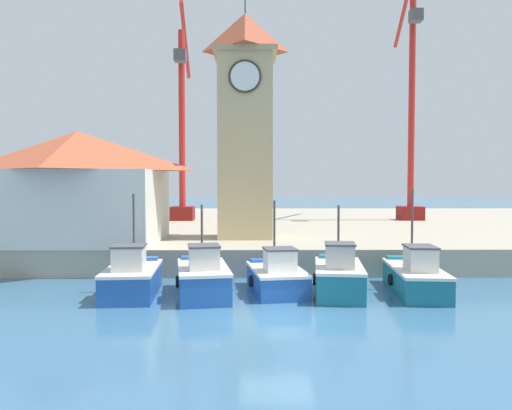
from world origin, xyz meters
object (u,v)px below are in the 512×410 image
Objects in this scene: clock_tower at (245,120)px; warehouse_left at (78,186)px; fishing_boat_left_inner at (277,277)px; port_crane_near at (182,143)px; fishing_boat_mid_left at (339,276)px; fishing_boat_left_outer at (203,277)px; fishing_boat_center at (415,276)px; port_crane_far at (411,125)px; fishing_boat_far_left at (132,277)px.

clock_tower is 10.23m from warehouse_left.
fishing_boat_left_inner is 0.23× the size of port_crane_near.
fishing_boat_left_outer is at bearing -178.28° from fishing_boat_mid_left.
fishing_boat_center is at bearing -51.15° from clock_tower.
warehouse_left is at bearing -144.81° from port_crane_far.
port_crane_far reaches higher than fishing_boat_far_left.
fishing_boat_far_left is 1.02× the size of fishing_boat_left_inner.
fishing_boat_left_inner is 0.20× the size of port_crane_far.
clock_tower is (-1.43, 8.80, 7.70)m from fishing_boat_left_inner.
warehouse_left is 0.48× the size of port_crane_near.
clock_tower is (-3.99, 9.28, 7.59)m from fishing_boat_mid_left.
fishing_boat_mid_left is 0.49× the size of warehouse_left.
port_crane_near reaches higher than fishing_boat_far_left.
fishing_boat_left_inner is 11.78m from clock_tower.
port_crane_near reaches higher than fishing_boat_mid_left.
fishing_boat_left_outer is 1.07× the size of fishing_boat_left_inner.
port_crane_near is 20.32m from port_crane_far.
fishing_boat_center is 26.27m from port_crane_far.
fishing_boat_left_outer is at bearing -80.34° from port_crane_near.
fishing_boat_left_outer is 11.09m from warehouse_left.
fishing_boat_center is at bearing -2.28° from fishing_boat_left_inner.
warehouse_left reaches higher than fishing_boat_center.
clock_tower is 20.59m from port_crane_far.
port_crane_far reaches higher than fishing_boat_left_outer.
warehouse_left is at bearing 122.94° from fishing_boat_far_left.
port_crane_near is at bearing 118.99° from fishing_boat_center.
warehouse_left is (-7.55, 7.21, 3.74)m from fishing_boat_left_outer.
fishing_boat_far_left is 0.48× the size of warehouse_left.
fishing_boat_left_inner is at bearing -80.79° from clock_tower.
fishing_boat_center reaches higher than fishing_boat_left_inner.
fishing_boat_mid_left is 27.55m from port_crane_far.
port_crane_far is at bearing 60.64° from fishing_boat_left_inner.
fishing_boat_left_inner is 5.85m from fishing_boat_center.
clock_tower is at bearing 99.21° from fishing_boat_left_inner.
fishing_boat_left_outer is at bearing -1.68° from fishing_boat_far_left.
port_crane_far is at bearing 66.08° from fishing_boat_mid_left.
fishing_boat_left_inner is at bearing 11.86° from fishing_boat_left_outer.
fishing_boat_mid_left is 15.41m from warehouse_left.
fishing_boat_mid_left is 12.63m from clock_tower.
fishing_boat_mid_left is at bearing -67.73° from port_crane_near.
port_crane_near is at bearing -179.74° from port_crane_far.
fishing_boat_left_inner is 2.61m from fishing_boat_mid_left.
clock_tower reaches higher than fishing_boat_left_inner.
fishing_boat_center is at bearing -22.40° from warehouse_left.
fishing_boat_left_outer is 5.64m from fishing_boat_mid_left.
warehouse_left is at bearing -166.32° from clock_tower.
clock_tower is (4.59, 9.36, 7.62)m from fishing_boat_far_left.
clock_tower is 0.68× the size of port_crane_far.
fishing_boat_left_outer is 25.30m from port_crane_near.
fishing_boat_left_inner is 0.47× the size of warehouse_left.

